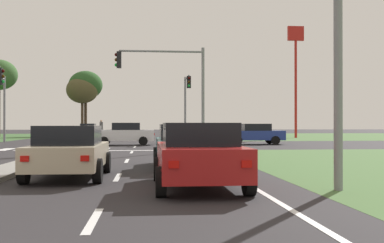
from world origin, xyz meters
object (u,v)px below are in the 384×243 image
car_red_second (198,155)px  treeline_third (86,85)px  car_grey_sixth (88,130)px  traffic_signal_far_right (187,97)px  car_white_near (125,134)px  treeline_fourth (82,90)px  pedestrian_at_median (101,127)px  traffic_signal_near_right (172,79)px  car_blue_seventh (254,134)px  fastfood_pole_sign (296,57)px  car_beige_third (69,151)px  car_teal_fifth (182,145)px

car_red_second → treeline_third: bearing=100.2°
car_grey_sixth → traffic_signal_far_right: (9.97, -14.97, 3.02)m
car_white_near → treeline_fourth: 28.58m
car_red_second → pedestrian_at_median: (-5.81, 36.77, 0.46)m
traffic_signal_near_right → car_red_second: bearing=-90.7°
car_blue_seventh → car_red_second: bearing=164.0°
fastfood_pole_sign → treeline_fourth: size_ratio=1.61×
car_grey_sixth → treeline_third: treeline_third is taller
car_beige_third → fastfood_pole_sign: (18.51, 37.39, 8.21)m
traffic_signal_far_right → pedestrian_at_median: (-7.87, 8.48, -2.58)m
treeline_fourth → car_grey_sixth: bearing=-77.5°
car_grey_sixth → traffic_signal_near_right: bearing=106.9°
pedestrian_at_median → treeline_fourth: treeline_fourth is taller
car_white_near → treeline_third: size_ratio=0.51×
car_red_second → car_beige_third: 4.12m
car_teal_fifth → treeline_fourth: size_ratio=0.59×
car_grey_sixth → pedestrian_at_median: (2.10, -6.49, 0.44)m
car_white_near → fastfood_pole_sign: 25.64m
car_white_near → traffic_signal_far_right: size_ratio=0.77×
traffic_signal_near_right → treeline_fourth: bearing=106.0°
treeline_third → treeline_fourth: 0.95m
car_red_second → car_grey_sixth: (-7.92, 43.26, 0.02)m
car_grey_sixth → car_white_near: bearing=104.3°
pedestrian_at_median → treeline_third: bearing=21.4°
car_white_near → car_blue_seventh: (9.65, 0.34, -0.03)m
car_grey_sixth → car_beige_third: bearing=96.3°
car_white_near → car_teal_fifth: 18.29m
car_white_near → car_grey_sixth: size_ratio=1.00×
car_teal_fifth → traffic_signal_far_right: traffic_signal_far_right is taller
car_beige_third → treeline_fourth: treeline_fourth is taller
car_beige_third → treeline_fourth: 48.99m
pedestrian_at_median → treeline_third: 15.83m
car_grey_sixth → car_teal_fifth: bearing=101.8°
car_beige_third → car_grey_sixth: (-4.54, 40.89, 0.05)m
car_teal_fifth → fastfood_pole_sign: (15.13, 34.44, 8.19)m
traffic_signal_far_right → car_blue_seventh: bearing=-43.9°
car_red_second → traffic_signal_far_right: (2.06, 28.29, 3.04)m
car_grey_sixth → treeline_third: bearing=-80.7°
car_blue_seventh → car_beige_third: bearing=154.5°
car_red_second → car_teal_fifth: (0.01, 5.31, -0.02)m
car_white_near → car_beige_third: size_ratio=1.02×
car_white_near → car_teal_fifth: car_white_near is taller
car_red_second → car_beige_third: car_red_second is taller
traffic_signal_near_right → treeline_fourth: 35.61m
car_red_second → treeline_third: size_ratio=0.52×
pedestrian_at_median → car_blue_seventh: bearing=-127.8°
car_white_near → fastfood_pole_sign: (17.98, 16.37, 8.14)m
car_blue_seventh → traffic_signal_far_right: traffic_signal_far_right is taller
car_blue_seventh → car_white_near: bearing=92.0°
car_red_second → traffic_signal_far_right: size_ratio=0.78×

